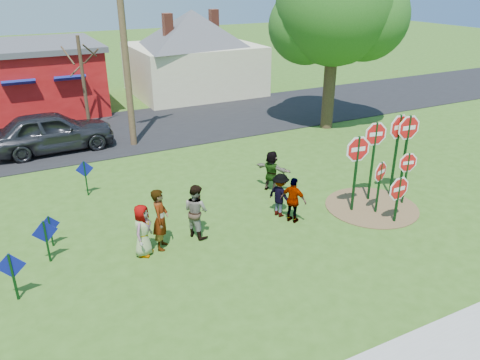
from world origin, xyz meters
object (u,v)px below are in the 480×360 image
(stop_sign_c, at_px, (398,137))
(person_a, at_px, (143,230))
(stop_sign_d, at_px, (408,135))
(stop_sign_b, at_px, (375,142))
(utility_pole, at_px, (123,34))
(person_b, at_px, (160,219))
(suv, at_px, (52,131))
(stop_sign_a, at_px, (380,176))
(leafy_tree, at_px, (337,12))

(stop_sign_c, bearing_deg, person_a, 174.94)
(stop_sign_c, height_order, stop_sign_d, stop_sign_c)
(stop_sign_b, distance_m, utility_pole, 11.72)
(stop_sign_d, height_order, person_b, stop_sign_d)
(stop_sign_b, height_order, person_b, stop_sign_b)
(stop_sign_b, xyz_separation_m, person_b, (-7.65, 0.28, -1.26))
(stop_sign_d, height_order, suv, stop_sign_d)
(stop_sign_d, xyz_separation_m, person_b, (-8.93, 0.49, -1.36))
(stop_sign_a, relative_size, stop_sign_d, 0.62)
(stop_sign_a, xyz_separation_m, person_b, (-7.20, 1.17, -0.40))
(person_a, distance_m, suv, 10.40)
(stop_sign_c, relative_size, person_b, 1.69)
(stop_sign_c, relative_size, utility_pole, 0.33)
(stop_sign_d, xyz_separation_m, suv, (-10.70, 10.70, -1.36))
(stop_sign_a, xyz_separation_m, stop_sign_b, (0.45, 0.90, 0.86))
(stop_sign_a, bearing_deg, person_b, 153.83)
(stop_sign_c, height_order, suv, stop_sign_c)
(person_a, height_order, suv, suv)
(stop_sign_d, distance_m, suv, 15.19)
(stop_sign_a, height_order, person_b, stop_sign_a)
(stop_sign_a, relative_size, suv, 0.37)
(suv, bearing_deg, stop_sign_d, -136.89)
(person_b, height_order, leafy_tree, leafy_tree)
(person_b, distance_m, utility_pole, 10.42)
(stop_sign_b, height_order, suv, stop_sign_b)
(suv, bearing_deg, person_a, -175.34)
(stop_sign_a, relative_size, utility_pole, 0.20)
(stop_sign_b, height_order, leafy_tree, leafy_tree)
(stop_sign_c, relative_size, leafy_tree, 0.36)
(utility_pole, relative_size, leafy_tree, 1.07)
(stop_sign_b, bearing_deg, stop_sign_d, 1.14)
(leafy_tree, bearing_deg, suv, 168.85)
(stop_sign_b, relative_size, suv, 0.57)
(person_a, height_order, leafy_tree, leafy_tree)
(stop_sign_c, bearing_deg, suv, 130.89)
(stop_sign_b, bearing_deg, stop_sign_a, -106.04)
(suv, bearing_deg, stop_sign_c, -137.31)
(stop_sign_c, bearing_deg, utility_pole, 121.72)
(stop_sign_a, bearing_deg, stop_sign_b, 46.49)
(stop_sign_b, xyz_separation_m, leafy_tree, (4.10, 7.82, 3.59))
(utility_pole, bearing_deg, leafy_tree, -10.50)
(suv, relative_size, utility_pole, 0.55)
(person_a, distance_m, utility_pole, 10.70)
(leafy_tree, bearing_deg, stop_sign_a, -117.55)
(stop_sign_c, height_order, person_b, stop_sign_c)
(stop_sign_c, distance_m, stop_sign_d, 0.34)
(utility_pole, xyz_separation_m, leafy_tree, (10.04, -1.86, 0.71))
(person_b, relative_size, leafy_tree, 0.21)
(stop_sign_d, relative_size, leafy_tree, 0.35)
(stop_sign_a, bearing_deg, person_a, 155.39)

